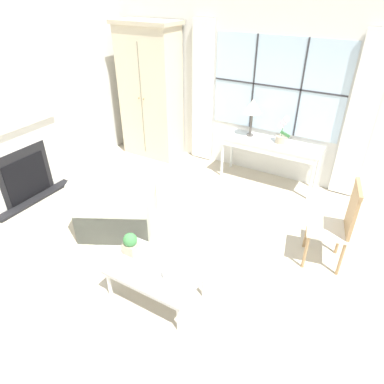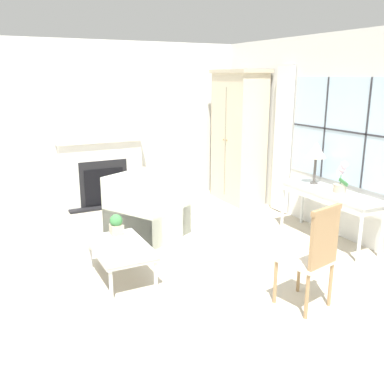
{
  "view_description": "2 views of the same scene",
  "coord_description": "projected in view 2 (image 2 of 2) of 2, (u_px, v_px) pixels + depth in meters",
  "views": [
    {
      "loc": [
        1.54,
        -2.19,
        2.89
      ],
      "look_at": [
        -0.09,
        0.59,
        0.87
      ],
      "focal_mm": 32.0,
      "sensor_mm": 36.0,
      "label": 1
    },
    {
      "loc": [
        4.27,
        -1.48,
        2.22
      ],
      "look_at": [
        0.05,
        0.64,
        0.94
      ],
      "focal_mm": 40.0,
      "sensor_mm": 36.0,
      "label": 2
    }
  ],
  "objects": [
    {
      "name": "console_table",
      "position": [
        330.0,
        196.0,
        5.82
      ],
      "size": [
        1.56,
        0.46,
        0.72
      ],
      "color": "silver",
      "rests_on": "ground_plane"
    },
    {
      "name": "potted_plant_small",
      "position": [
        116.0,
        224.0,
        5.07
      ],
      "size": [
        0.15,
        0.15,
        0.25
      ],
      "color": "tan",
      "rests_on": "coffee_table"
    },
    {
      "name": "wall_left",
      "position": [
        110.0,
        125.0,
        7.41
      ],
      "size": [
        0.06,
        7.2,
        2.8
      ],
      "primitive_type": "cube",
      "color": "silver",
      "rests_on": "ground_plane"
    },
    {
      "name": "fireplace",
      "position": [
        102.0,
        167.0,
        7.39
      ],
      "size": [
        0.34,
        1.49,
        2.15
      ],
      "color": "black",
      "rests_on": "ground_plane"
    },
    {
      "name": "coffee_table",
      "position": [
        121.0,
        249.0,
        4.78
      ],
      "size": [
        0.96,
        0.59,
        0.39
      ],
      "color": "silver",
      "rests_on": "ground_plane"
    },
    {
      "name": "table_lamp",
      "position": [
        316.0,
        151.0,
        6.02
      ],
      "size": [
        0.28,
        0.28,
        0.6
      ],
      "color": "#4C4742",
      "rests_on": "console_table"
    },
    {
      "name": "pillar_candle",
      "position": [
        120.0,
        246.0,
        4.57
      ],
      "size": [
        0.11,
        0.11,
        0.16
      ],
      "color": "silver",
      "rests_on": "coffee_table"
    },
    {
      "name": "side_chair_wooden",
      "position": [
        314.0,
        252.0,
        4.07
      ],
      "size": [
        0.52,
        0.52,
        1.07
      ],
      "color": "beige",
      "rests_on": "ground_plane"
    },
    {
      "name": "ground_plane",
      "position": [
        140.0,
        276.0,
        4.9
      ],
      "size": [
        14.0,
        14.0,
        0.0
      ],
      "primitive_type": "plane",
      "color": "#B2A893"
    },
    {
      "name": "wall_back_windowed",
      "position": [
        345.0,
        139.0,
        5.85
      ],
      "size": [
        7.2,
        0.14,
        2.8
      ],
      "color": "silver",
      "rests_on": "ground_plane"
    },
    {
      "name": "potted_orchid",
      "position": [
        341.0,
        180.0,
        5.64
      ],
      "size": [
        0.22,
        0.17,
        0.43
      ],
      "color": "tan",
      "rests_on": "console_table"
    },
    {
      "name": "armoire",
      "position": [
        238.0,
        137.0,
        7.63
      ],
      "size": [
        1.12,
        0.59,
        2.33
      ],
      "color": "beige",
      "rests_on": "ground_plane"
    },
    {
      "name": "armchair_upholstered",
      "position": [
        145.0,
        216.0,
        6.14
      ],
      "size": [
        1.22,
        1.2,
        0.87
      ],
      "color": "beige",
      "rests_on": "ground_plane"
    }
  ]
}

